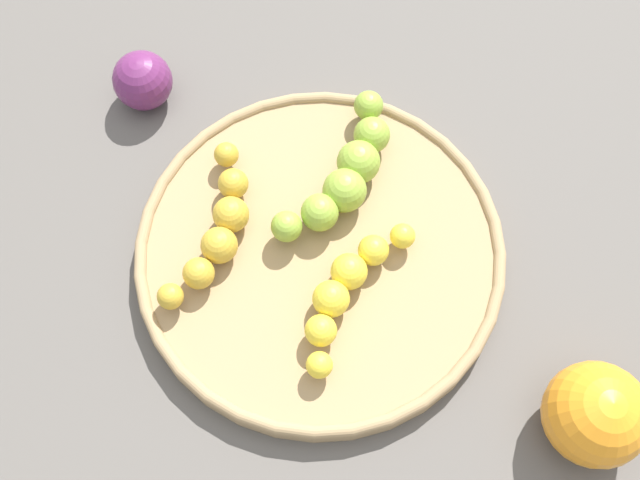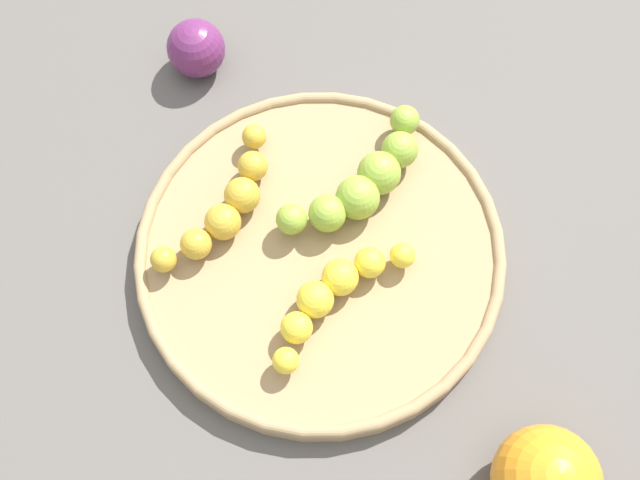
% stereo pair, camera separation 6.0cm
% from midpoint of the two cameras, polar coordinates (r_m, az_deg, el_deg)
% --- Properties ---
extents(ground_plane, '(2.40, 2.40, 0.00)m').
position_cam_midpoint_polar(ground_plane, '(0.64, -2.69, -1.65)').
color(ground_plane, '#56514C').
extents(fruit_bowl, '(0.30, 0.30, 0.02)m').
position_cam_midpoint_polar(fruit_bowl, '(0.63, -2.74, -1.25)').
color(fruit_bowl, '#A08259').
rests_on(fruit_bowl, ground_plane).
extents(banana_yellow, '(0.14, 0.05, 0.03)m').
position_cam_midpoint_polar(banana_yellow, '(0.59, -0.94, -3.95)').
color(banana_yellow, yellow).
rests_on(banana_yellow, fruit_bowl).
extents(banana_green, '(0.15, 0.06, 0.04)m').
position_cam_midpoint_polar(banana_green, '(0.63, -0.68, 4.58)').
color(banana_green, '#8CAD38').
rests_on(banana_green, fruit_bowl).
extents(banana_spotted, '(0.15, 0.06, 0.03)m').
position_cam_midpoint_polar(banana_spotted, '(0.62, -10.26, 0.57)').
color(banana_spotted, gold).
rests_on(banana_spotted, fruit_bowl).
extents(orange_fruit, '(0.08, 0.08, 0.08)m').
position_cam_midpoint_polar(orange_fruit, '(0.59, 16.80, -12.51)').
color(orange_fruit, orange).
rests_on(orange_fruit, ground_plane).
extents(plum_purple, '(0.05, 0.05, 0.05)m').
position_cam_midpoint_polar(plum_purple, '(0.71, -15.30, 10.97)').
color(plum_purple, '#662659').
rests_on(plum_purple, ground_plane).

